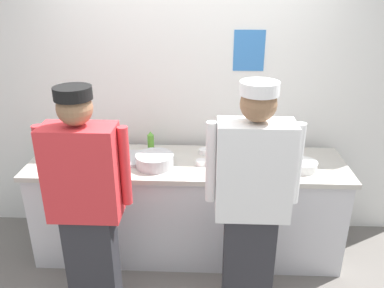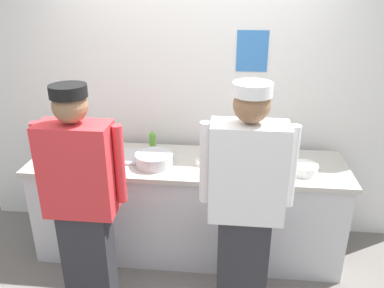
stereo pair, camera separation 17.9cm
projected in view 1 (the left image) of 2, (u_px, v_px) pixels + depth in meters
ground_plane at (185, 276)px, 3.30m from camera, size 9.00×9.00×0.00m
wall_back at (190, 96)px, 3.56m from camera, size 4.18×0.11×2.67m
prep_counter at (187, 207)px, 3.46m from camera, size 2.67×0.70×0.90m
chef_near_left at (86, 202)px, 2.64m from camera, size 0.62×0.24×1.73m
chef_center at (252, 201)px, 2.62m from camera, size 0.63×0.24×1.76m
plate_stack_front at (303, 166)px, 3.13m from camera, size 0.22×0.22×0.07m
plate_stack_rear at (248, 161)px, 3.22m from camera, size 0.23×0.23×0.07m
mixing_bowl_steel at (155, 161)px, 3.19m from camera, size 0.31×0.31×0.10m
sheet_tray at (114, 158)px, 3.32m from camera, size 0.42×0.32×0.02m
squeeze_bottle_primary at (151, 141)px, 3.47m from camera, size 0.06×0.06×0.18m
ramekin_yellow_sauce at (68, 160)px, 3.27m from camera, size 0.09×0.09×0.04m
ramekin_red_sauce at (204, 151)px, 3.43m from camera, size 0.09×0.09×0.04m
ramekin_green_sauce at (292, 155)px, 3.37m from camera, size 0.08×0.08×0.04m
ramekin_orange_sauce at (201, 162)px, 3.23m from camera, size 0.09×0.09×0.04m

